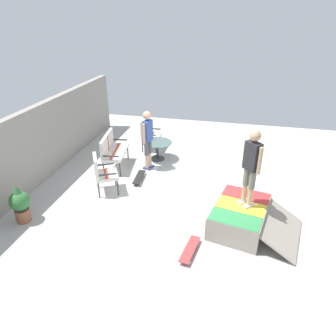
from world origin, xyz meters
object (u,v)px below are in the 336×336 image
(skateboard_by_bench, at_px, (139,177))
(potted_plant, at_px, (20,203))
(patio_bench, at_px, (112,148))
(skateboard_spare, at_px, (190,249))
(person_skater, at_px, (251,163))
(patio_chair_near_house, at_px, (148,132))
(person_watching, at_px, (148,136))
(patio_chair_by_wall, at_px, (101,171))
(patio_table, at_px, (157,147))
(skate_ramp, at_px, (241,217))

(skateboard_by_bench, distance_m, potted_plant, 3.08)
(patio_bench, relative_size, skateboard_by_bench, 1.62)
(skateboard_by_bench, xyz_separation_m, skateboard_spare, (-2.53, -1.84, 0.00))
(patio_bench, xyz_separation_m, person_skater, (-1.99, -3.85, 0.90))
(patio_chair_near_house, bearing_deg, skateboard_by_bench, -170.69)
(person_watching, relative_size, person_skater, 1.04)
(patio_chair_by_wall, height_order, patio_table, patio_chair_by_wall)
(skate_ramp, distance_m, patio_table, 3.93)
(patio_chair_near_house, relative_size, person_skater, 0.61)
(patio_chair_near_house, height_order, skateboard_spare, patio_chair_near_house)
(skate_ramp, height_order, person_skater, person_skater)
(patio_bench, relative_size, potted_plant, 1.44)
(patio_chair_near_house, xyz_separation_m, skateboard_by_bench, (-2.10, -0.34, -0.53))
(patio_table, bearing_deg, patio_chair_by_wall, 158.94)
(patio_bench, distance_m, skateboard_spare, 4.26)
(potted_plant, bearing_deg, skateboard_by_bench, -39.46)
(patio_bench, distance_m, person_skater, 4.43)
(skate_ramp, height_order, patio_chair_near_house, patio_chair_near_house)
(patio_table, distance_m, person_skater, 4.07)
(patio_bench, height_order, skateboard_spare, patio_bench)
(patio_bench, xyz_separation_m, person_watching, (0.18, -1.06, 0.41))
(patio_chair_by_wall, bearing_deg, patio_table, -21.06)
(skate_ramp, relative_size, skateboard_by_bench, 2.50)
(person_watching, relative_size, skateboard_by_bench, 2.14)
(patio_chair_near_house, xyz_separation_m, person_skater, (-3.52, -3.19, 0.90))
(person_watching, relative_size, skateboard_spare, 2.12)
(person_watching, bearing_deg, patio_chair_by_wall, 154.15)
(patio_bench, relative_size, patio_table, 1.47)
(patio_chair_by_wall, xyz_separation_m, skateboard_spare, (-1.73, -2.56, -0.53))
(patio_table, height_order, person_watching, person_watching)
(person_skater, bearing_deg, skateboard_by_bench, 63.58)
(patio_chair_near_house, relative_size, skateboard_by_bench, 1.25)
(person_watching, bearing_deg, patio_chair_near_house, 16.25)
(person_skater, xyz_separation_m, skateboard_by_bench, (1.41, 2.84, -1.43))
(patio_table, distance_m, person_watching, 0.92)
(patio_chair_near_house, height_order, patio_chair_by_wall, same)
(skate_ramp, bearing_deg, person_skater, -39.34)
(person_watching, bearing_deg, skateboard_by_bench, 176.44)
(patio_chair_near_house, relative_size, skateboard_spare, 1.24)
(skateboard_spare, bearing_deg, patio_bench, 42.50)
(patio_chair_near_house, distance_m, skateboard_by_bench, 2.20)
(patio_chair_near_house, relative_size, potted_plant, 1.11)
(skate_ramp, bearing_deg, patio_chair_by_wall, 78.90)
(patio_bench, bearing_deg, potted_plant, 162.43)
(patio_chair_by_wall, xyz_separation_m, person_skater, (-0.61, -3.55, 0.90))
(patio_bench, bearing_deg, patio_chair_by_wall, -167.78)
(person_watching, distance_m, person_skater, 3.57)
(skateboard_spare, bearing_deg, skate_ramp, -41.75)
(skate_ramp, relative_size, person_skater, 1.22)
(skateboard_by_bench, bearing_deg, patio_table, -5.97)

